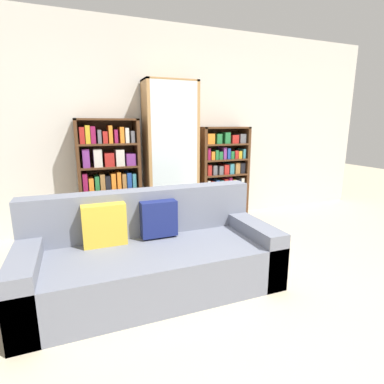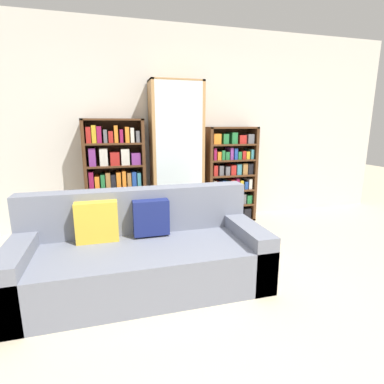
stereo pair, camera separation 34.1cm
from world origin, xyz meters
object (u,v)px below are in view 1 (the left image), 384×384
(bookshelf_right, at_px, (223,175))
(display_cabinet, at_px, (171,157))
(couch, at_px, (152,256))
(bookshelf_left, at_px, (109,179))
(wine_bottle, at_px, (225,226))

(bookshelf_right, bearing_deg, display_cabinet, -178.80)
(couch, xyz_separation_m, display_cabinet, (0.66, 1.50, 0.69))
(couch, xyz_separation_m, bookshelf_left, (-0.16, 1.51, 0.44))
(couch, height_order, bookshelf_right, bookshelf_right)
(couch, relative_size, wine_bottle, 5.70)
(bookshelf_right, distance_m, wine_bottle, 0.94)
(display_cabinet, bearing_deg, couch, -113.84)
(couch, distance_m, bookshelf_right, 2.14)
(bookshelf_right, xyz_separation_m, wine_bottle, (-0.32, -0.72, -0.51))
(bookshelf_left, height_order, display_cabinet, display_cabinet)
(couch, relative_size, bookshelf_left, 1.44)
(wine_bottle, bearing_deg, couch, -145.16)
(bookshelf_right, bearing_deg, couch, -134.01)
(bookshelf_left, xyz_separation_m, bookshelf_right, (1.62, 0.00, -0.05))
(bookshelf_right, bearing_deg, bookshelf_left, -179.99)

